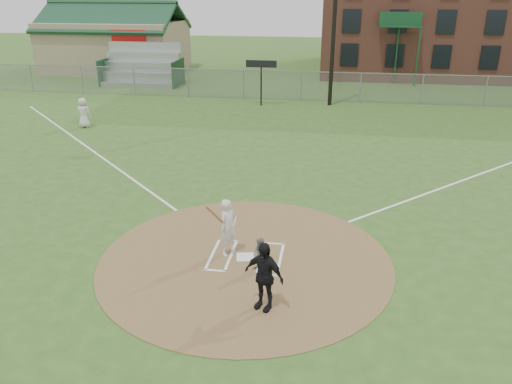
# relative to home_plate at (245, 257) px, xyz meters

# --- Properties ---
(ground) EXTENTS (140.00, 140.00, 0.00)m
(ground) POSITION_rel_home_plate_xyz_m (0.02, -0.07, -0.04)
(ground) COLOR #30561D
(ground) RESTS_ON ground
(dirt_circle) EXTENTS (8.40, 8.40, 0.02)m
(dirt_circle) POSITION_rel_home_plate_xyz_m (0.02, -0.07, -0.03)
(dirt_circle) COLOR olive
(dirt_circle) RESTS_ON ground
(home_plate) EXTENTS (0.57, 0.57, 0.03)m
(home_plate) POSITION_rel_home_plate_xyz_m (0.00, 0.00, 0.00)
(home_plate) COLOR white
(home_plate) RESTS_ON dirt_circle
(foul_line_first) EXTENTS (17.04, 17.04, 0.01)m
(foul_line_first) POSITION_rel_home_plate_xyz_m (9.02, 8.93, -0.03)
(foul_line_first) COLOR white
(foul_line_first) RESTS_ON ground
(foul_line_third) EXTENTS (17.04, 17.04, 0.01)m
(foul_line_third) POSITION_rel_home_plate_xyz_m (-8.98, 8.93, -0.03)
(foul_line_third) COLOR white
(foul_line_third) RESTS_ON ground
(catcher) EXTENTS (0.59, 0.54, 0.98)m
(catcher) POSITION_rel_home_plate_xyz_m (0.55, -0.64, 0.48)
(catcher) COLOR slate
(catcher) RESTS_ON dirt_circle
(umpire) EXTENTS (1.13, 0.80, 1.77)m
(umpire) POSITION_rel_home_plate_xyz_m (0.87, -2.30, 0.87)
(umpire) COLOR black
(umpire) RESTS_ON dirt_circle
(ondeck_player) EXTENTS (0.81, 0.53, 1.64)m
(ondeck_player) POSITION_rel_home_plate_xyz_m (-11.42, 13.04, 0.79)
(ondeck_player) COLOR silver
(ondeck_player) RESTS_ON ground
(batters_boxes) EXTENTS (2.08, 1.88, 0.01)m
(batters_boxes) POSITION_rel_home_plate_xyz_m (0.02, 0.08, -0.01)
(batters_boxes) COLOR white
(batters_boxes) RESTS_ON dirt_circle
(batter_at_plate) EXTENTS (0.86, 1.03, 1.78)m
(batter_at_plate) POSITION_rel_home_plate_xyz_m (-0.52, 0.17, 0.85)
(batter_at_plate) COLOR silver
(batter_at_plate) RESTS_ON dirt_circle
(outfield_fence) EXTENTS (56.08, 0.08, 2.03)m
(outfield_fence) POSITION_rel_home_plate_xyz_m (0.02, 21.93, 0.98)
(outfield_fence) COLOR slate
(outfield_fence) RESTS_ON ground
(bleachers) EXTENTS (6.08, 3.20, 3.20)m
(bleachers) POSITION_rel_home_plate_xyz_m (-12.98, 26.13, 1.55)
(bleachers) COLOR #B7BABF
(bleachers) RESTS_ON ground
(clubhouse) EXTENTS (12.20, 8.71, 6.23)m
(clubhouse) POSITION_rel_home_plate_xyz_m (-17.98, 32.92, 2.35)
(clubhouse) COLOR tan
(clubhouse) RESTS_ON ground
(scoreboard_sign) EXTENTS (2.00, 0.10, 2.93)m
(scoreboard_sign) POSITION_rel_home_plate_xyz_m (-2.48, 20.13, 2.35)
(scoreboard_sign) COLOR black
(scoreboard_sign) RESTS_ON ground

